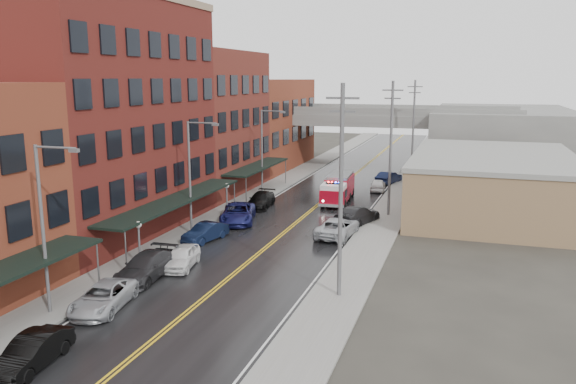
% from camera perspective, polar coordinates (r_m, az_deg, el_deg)
% --- Properties ---
extents(road, '(11.00, 160.00, 0.02)m').
position_cam_1_polar(road, '(48.18, 0.79, -3.19)').
color(road, black).
rests_on(road, ground).
extents(sidewalk_left, '(3.00, 160.00, 0.15)m').
position_cam_1_polar(sidewalk_left, '(50.73, -7.12, -2.45)').
color(sidewalk_left, slate).
rests_on(sidewalk_left, ground).
extents(sidewalk_right, '(3.00, 160.00, 0.15)m').
position_cam_1_polar(sidewalk_right, '(46.62, 9.41, -3.77)').
color(sidewalk_right, slate).
rests_on(sidewalk_right, ground).
extents(curb_left, '(0.30, 160.00, 0.15)m').
position_cam_1_polar(curb_left, '(50.07, -5.41, -2.60)').
color(curb_left, gray).
rests_on(curb_left, ground).
extents(curb_right, '(0.30, 160.00, 0.15)m').
position_cam_1_polar(curb_right, '(46.87, 7.42, -3.63)').
color(curb_right, gray).
rests_on(curb_right, ground).
extents(brick_building_b, '(9.00, 20.00, 18.00)m').
position_cam_1_polar(brick_building_b, '(46.35, -17.91, 6.96)').
color(brick_building_b, '#5C1818').
rests_on(brick_building_b, ground).
extents(brick_building_c, '(9.00, 15.00, 15.00)m').
position_cam_1_polar(brick_building_c, '(61.49, -8.26, 6.99)').
color(brick_building_c, maroon).
rests_on(brick_building_c, ground).
extents(brick_building_far, '(9.00, 20.00, 12.00)m').
position_cam_1_polar(brick_building_far, '(77.65, -2.51, 6.91)').
color(brick_building_far, brown).
rests_on(brick_building_far, ground).
extents(tan_building, '(14.00, 22.00, 5.00)m').
position_cam_1_polar(tan_building, '(55.45, 20.00, 0.70)').
color(tan_building, '#90754D').
rests_on(tan_building, ground).
extents(right_far_block, '(18.00, 30.00, 8.00)m').
position_cam_1_polar(right_far_block, '(85.05, 20.81, 5.22)').
color(right_far_block, slate).
rests_on(right_far_block, ground).
extents(awning_1, '(2.60, 18.00, 3.09)m').
position_cam_1_polar(awning_1, '(44.09, -11.28, -0.82)').
color(awning_1, black).
rests_on(awning_1, ground).
extents(awning_2, '(2.60, 13.00, 3.09)m').
position_cam_1_polar(awning_2, '(59.70, -3.11, 2.59)').
color(awning_2, black).
rests_on(awning_2, ground).
extents(globe_lamp_1, '(0.44, 0.44, 3.12)m').
position_cam_1_polar(globe_lamp_1, '(37.89, -14.93, -4.08)').
color(globe_lamp_1, '#59595B').
rests_on(globe_lamp_1, ground).
extents(globe_lamp_2, '(0.44, 0.44, 3.12)m').
position_cam_1_polar(globe_lamp_2, '(49.87, -6.25, -0.03)').
color(globe_lamp_2, '#59595B').
rests_on(globe_lamp_2, ground).
extents(street_lamp_0, '(2.64, 0.22, 9.00)m').
position_cam_1_polar(street_lamp_0, '(31.11, -23.39, -2.58)').
color(street_lamp_0, '#59595B').
rests_on(street_lamp_0, ground).
extents(street_lamp_1, '(2.64, 0.22, 9.00)m').
position_cam_1_polar(street_lamp_1, '(44.10, -9.69, 2.14)').
color(street_lamp_1, '#59595B').
rests_on(street_lamp_1, ground).
extents(street_lamp_2, '(2.64, 0.22, 9.00)m').
position_cam_1_polar(street_lamp_2, '(58.60, -2.45, 4.60)').
color(street_lamp_2, '#59595B').
rests_on(street_lamp_2, ground).
extents(utility_pole_0, '(1.80, 0.24, 12.00)m').
position_cam_1_polar(utility_pole_0, '(30.82, 5.39, 0.35)').
color(utility_pole_0, '#59595B').
rests_on(utility_pole_0, ground).
extents(utility_pole_1, '(1.80, 0.24, 12.00)m').
position_cam_1_polar(utility_pole_1, '(50.31, 10.40, 4.56)').
color(utility_pole_1, '#59595B').
rests_on(utility_pole_1, ground).
extents(utility_pole_2, '(1.80, 0.24, 12.00)m').
position_cam_1_polar(utility_pole_2, '(70.09, 12.61, 6.40)').
color(utility_pole_2, '#59595B').
rests_on(utility_pole_2, ground).
extents(overpass, '(40.00, 10.00, 7.50)m').
position_cam_1_polar(overpass, '(78.00, 7.80, 6.83)').
color(overpass, slate).
rests_on(overpass, ground).
extents(fire_truck, '(3.34, 7.53, 2.70)m').
position_cam_1_polar(fire_truck, '(56.09, 5.09, 0.40)').
color(fire_truck, maroon).
rests_on(fire_truck, ground).
extents(parked_car_left_1, '(1.94, 4.42, 1.41)m').
position_cam_1_polar(parked_car_left_1, '(27.35, -24.57, -14.57)').
color(parked_car_left_1, black).
rests_on(parked_car_left_1, ground).
extents(parked_car_left_2, '(3.06, 5.22, 1.36)m').
position_cam_1_polar(parked_car_left_2, '(32.23, -18.27, -10.13)').
color(parked_car_left_2, '#A1A4A9').
rests_on(parked_car_left_2, ground).
extents(parked_car_left_3, '(2.49, 5.53, 1.57)m').
position_cam_1_polar(parked_car_left_3, '(36.13, -14.23, -7.35)').
color(parked_car_left_3, '#262629').
rests_on(parked_car_left_3, ground).
extents(parked_car_left_4, '(2.47, 4.45, 1.43)m').
position_cam_1_polar(parked_car_left_4, '(37.69, -10.75, -6.51)').
color(parked_car_left_4, white).
rests_on(parked_car_left_4, ground).
extents(parked_car_left_5, '(2.36, 4.41, 1.38)m').
position_cam_1_polar(parked_car_left_5, '(43.33, -8.40, -4.07)').
color(parked_car_left_5, black).
rests_on(parked_car_left_5, ground).
extents(parked_car_left_6, '(4.28, 6.37, 1.62)m').
position_cam_1_polar(parked_car_left_6, '(48.51, -5.11, -2.16)').
color(parked_car_left_6, '#161953').
rests_on(parked_car_left_6, ground).
extents(parked_car_left_7, '(2.41, 5.08, 1.43)m').
position_cam_1_polar(parked_car_left_7, '(54.01, -2.78, -0.81)').
color(parked_car_left_7, black).
rests_on(parked_car_left_7, ground).
extents(parked_car_right_0, '(2.90, 5.60, 1.51)m').
position_cam_1_polar(parked_car_right_0, '(44.25, 5.05, -3.58)').
color(parked_car_right_0, '#B1B5BA').
rests_on(parked_car_right_0, ground).
extents(parked_car_right_1, '(3.76, 5.87, 1.58)m').
position_cam_1_polar(parked_car_right_1, '(48.22, 7.01, -2.31)').
color(parked_car_right_1, '#262629').
rests_on(parked_car_right_1, ground).
extents(parked_car_right_2, '(2.01, 4.07, 1.33)m').
position_cam_1_polar(parked_car_right_2, '(62.52, 9.12, 0.71)').
color(parked_car_right_2, white).
rests_on(parked_car_right_2, ground).
extents(parked_car_right_3, '(2.76, 4.67, 1.45)m').
position_cam_1_polar(parked_car_right_3, '(67.00, 10.19, 1.45)').
color(parked_car_right_3, black).
rests_on(parked_car_right_3, ground).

